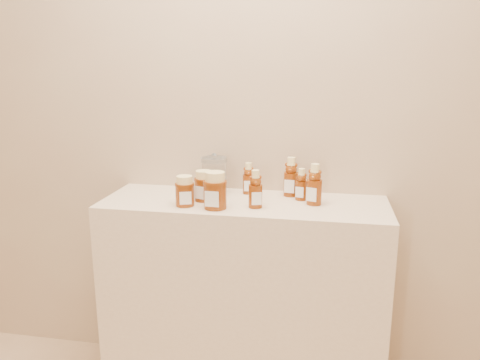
% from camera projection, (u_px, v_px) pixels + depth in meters
% --- Properties ---
extents(wall_back, '(3.50, 0.02, 2.70)m').
position_uv_depth(wall_back, '(252.00, 90.00, 2.05)').
color(wall_back, tan).
rests_on(wall_back, ground).
extents(display_table, '(1.20, 0.40, 0.90)m').
position_uv_depth(display_table, '(244.00, 299.00, 2.07)').
color(display_table, beige).
rests_on(display_table, ground).
extents(bear_bottle_back_left, '(0.06, 0.06, 0.16)m').
position_uv_depth(bear_bottle_back_left, '(248.00, 176.00, 2.07)').
color(bear_bottle_back_left, '#612407').
rests_on(bear_bottle_back_left, display_table).
extents(bear_bottle_back_mid, '(0.07, 0.07, 0.19)m').
position_uv_depth(bear_bottle_back_mid, '(291.00, 174.00, 2.03)').
color(bear_bottle_back_mid, '#612407').
rests_on(bear_bottle_back_mid, display_table).
extents(bear_bottle_back_right, '(0.06, 0.06, 0.15)m').
position_uv_depth(bear_bottle_back_right, '(301.00, 182.00, 1.97)').
color(bear_bottle_back_right, '#612407').
rests_on(bear_bottle_back_right, display_table).
extents(bear_bottle_front_left, '(0.07, 0.07, 0.17)m').
position_uv_depth(bear_bottle_front_left, '(255.00, 186.00, 1.86)').
color(bear_bottle_front_left, '#612407').
rests_on(bear_bottle_front_left, display_table).
extents(bear_bottle_front_right, '(0.08, 0.08, 0.19)m').
position_uv_depth(bear_bottle_front_right, '(315.00, 182.00, 1.90)').
color(bear_bottle_front_right, '#612407').
rests_on(bear_bottle_front_right, display_table).
extents(honey_jar_left, '(0.10, 0.10, 0.12)m').
position_uv_depth(honey_jar_left, '(185.00, 191.00, 1.89)').
color(honey_jar_left, '#612407').
rests_on(honey_jar_left, display_table).
extents(honey_jar_back, '(0.10, 0.10, 0.13)m').
position_uv_depth(honey_jar_back, '(204.00, 186.00, 1.96)').
color(honey_jar_back, '#612407').
rests_on(honey_jar_back, display_table).
extents(honey_jar_front, '(0.10, 0.10, 0.15)m').
position_uv_depth(honey_jar_front, '(215.00, 190.00, 1.85)').
color(honey_jar_front, '#612407').
rests_on(honey_jar_front, display_table).
extents(glass_canister, '(0.12, 0.12, 0.18)m').
position_uv_depth(glass_canister, '(214.00, 174.00, 2.06)').
color(glass_canister, white).
rests_on(glass_canister, display_table).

